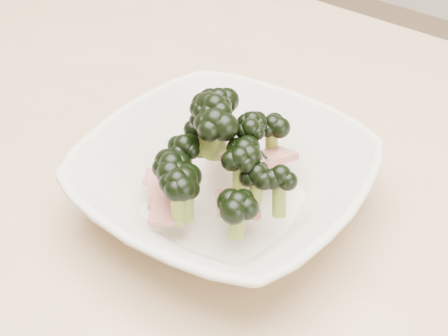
% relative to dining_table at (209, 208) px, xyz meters
% --- Properties ---
extents(dining_table, '(1.20, 0.80, 0.75)m').
position_rel_dining_table_xyz_m(dining_table, '(0.00, 0.00, 0.00)').
color(dining_table, tan).
rests_on(dining_table, ground).
extents(broccoli_dish, '(0.28, 0.28, 0.13)m').
position_rel_dining_table_xyz_m(broccoli_dish, '(0.07, -0.07, 0.14)').
color(broccoli_dish, beige).
rests_on(broccoli_dish, dining_table).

